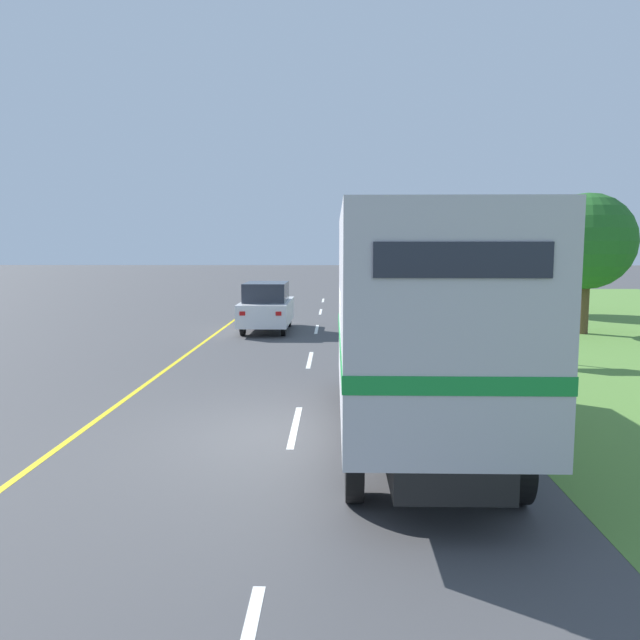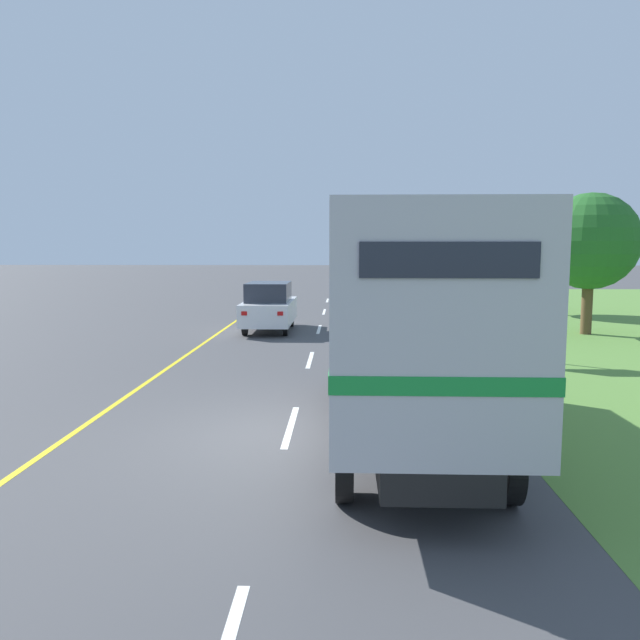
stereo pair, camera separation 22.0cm
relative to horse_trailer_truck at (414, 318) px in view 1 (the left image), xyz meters
name	(u,v)px [view 1 (the left image)]	position (x,y,z in m)	size (l,w,h in m)	color
ground_plane	(293,435)	(-1.97, 0.31, -2.04)	(200.00, 200.00, 0.00)	#444447
edge_line_yellow	(209,338)	(-5.67, 11.53, -2.04)	(0.12, 52.96, 0.01)	yellow
centre_dash_near	(295,426)	(-1.97, 0.87, -2.04)	(0.12, 2.60, 0.01)	white
centre_dash_mid_a	(310,360)	(-1.97, 7.47, -2.04)	(0.12, 2.60, 0.01)	white
centre_dash_mid_b	(317,329)	(-1.97, 14.07, -2.04)	(0.12, 2.60, 0.01)	white
centre_dash_far	(321,312)	(-1.97, 20.67, -2.04)	(0.12, 2.60, 0.01)	white
centre_dash_farthest	(323,300)	(-1.97, 27.27, -2.04)	(0.12, 2.60, 0.01)	white
horse_trailer_truck	(414,318)	(0.00, 0.00, 0.00)	(2.38, 8.14, 3.69)	black
lead_car_white	(267,306)	(-3.85, 13.53, -1.10)	(1.80, 4.20, 1.86)	black
highway_sign	(515,293)	(3.74, 7.44, -0.14)	(2.00, 0.09, 2.92)	#9E9EA3
roadside_tree_near	(586,242)	(7.89, 13.09, 1.33)	(3.49, 3.49, 5.13)	brown
roadside_tree_mid	(527,235)	(7.95, 20.43, 1.72)	(3.72, 3.72, 5.63)	#4C3823
delineator_post	(513,376)	(2.45, 2.89, -1.54)	(0.08, 0.08, 0.95)	white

